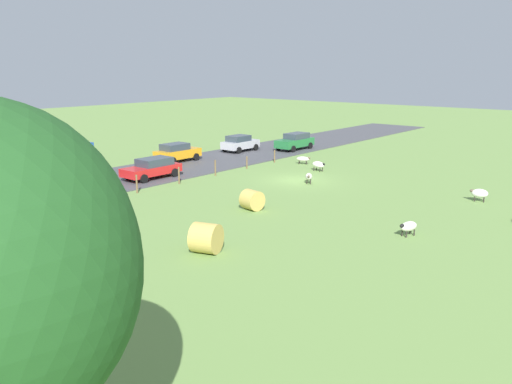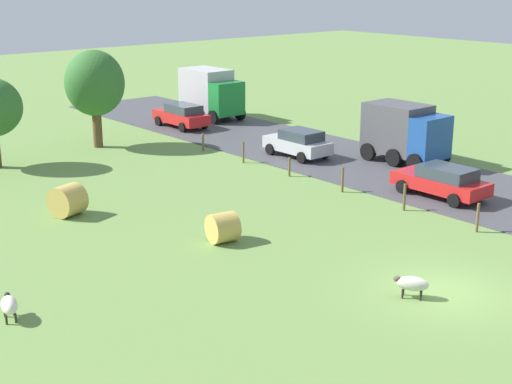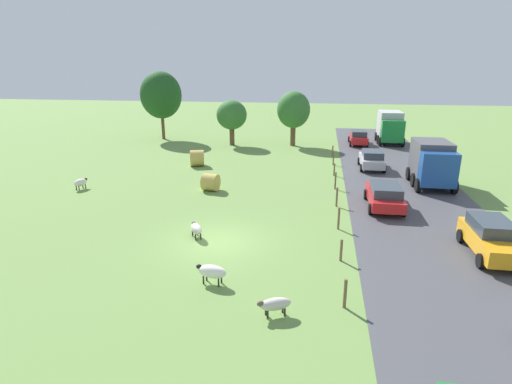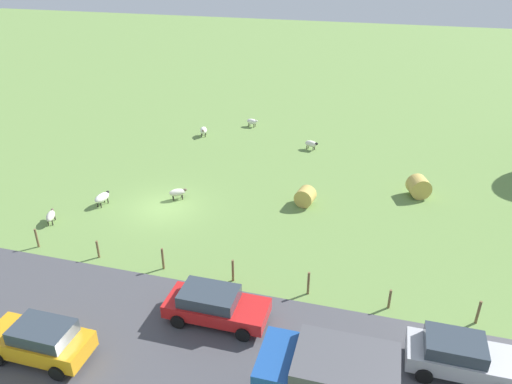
# 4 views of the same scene
# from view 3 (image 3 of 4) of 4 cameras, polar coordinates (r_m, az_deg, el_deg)

# --- Properties ---
(ground_plane) EXTENTS (160.00, 160.00, 0.00)m
(ground_plane) POSITION_cam_3_polar(r_m,az_deg,el_deg) (20.37, -5.29, -7.02)
(ground_plane) COLOR #6B8E47
(road_strip) EXTENTS (8.00, 80.00, 0.06)m
(road_strip) POSITION_cam_3_polar(r_m,az_deg,el_deg) (20.62, 25.01, -8.27)
(road_strip) COLOR #47474C
(road_strip) RESTS_ON ground_plane
(sheep_0) EXTENTS (1.25, 0.85, 0.68)m
(sheep_0) POSITION_cam_3_polar(r_m,az_deg,el_deg) (14.62, 2.64, -15.40)
(sheep_0) COLOR beige
(sheep_0) RESTS_ON ground_plane
(sheep_1) EXTENTS (0.77, 1.18, 0.74)m
(sheep_1) POSITION_cam_3_polar(r_m,az_deg,el_deg) (31.25, -23.32, 1.24)
(sheep_1) COLOR silver
(sheep_1) RESTS_ON ground_plane
(sheep_3) EXTENTS (1.33, 0.71, 0.79)m
(sheep_3) POSITION_cam_3_polar(r_m,az_deg,el_deg) (16.57, -6.19, -10.99)
(sheep_3) COLOR white
(sheep_3) RESTS_ON ground_plane
(sheep_5) EXTENTS (0.97, 1.15, 0.74)m
(sheep_5) POSITION_cam_3_polar(r_m,az_deg,el_deg) (20.84, -8.36, -5.08)
(sheep_5) COLOR beige
(sheep_5) RESTS_ON ground_plane
(hay_bale_0) EXTENTS (1.20, 1.33, 1.18)m
(hay_bale_0) POSITION_cam_3_polar(r_m,az_deg,el_deg) (28.55, -6.37, 1.36)
(hay_bale_0) COLOR tan
(hay_bale_0) RESTS_ON ground_plane
(hay_bale_1) EXTENTS (1.54, 1.67, 1.37)m
(hay_bale_1) POSITION_cam_3_polar(r_m,az_deg,el_deg) (35.83, -8.25, 4.71)
(hay_bale_1) COLOR tan
(hay_bale_1) RESTS_ON ground_plane
(tree_0) EXTENTS (3.53, 3.53, 5.81)m
(tree_0) POSITION_cam_3_polar(r_m,az_deg,el_deg) (44.62, 5.27, 11.34)
(tree_0) COLOR brown
(tree_0) RESTS_ON ground_plane
(tree_1) EXTENTS (4.74, 4.74, 7.80)m
(tree_1) POSITION_cam_3_polar(r_m,az_deg,el_deg) (49.75, -13.14, 13.05)
(tree_1) COLOR brown
(tree_1) RESTS_ON ground_plane
(tree_2) EXTENTS (3.28, 3.28, 4.86)m
(tree_2) POSITION_cam_3_polar(r_m,az_deg,el_deg) (44.84, -3.42, 10.66)
(tree_2) COLOR brown
(tree_2) RESTS_ON ground_plane
(fence_post_0) EXTENTS (0.12, 0.12, 1.13)m
(fence_post_0) POSITION_cam_3_polar(r_m,az_deg,el_deg) (15.32, 12.35, -13.70)
(fence_post_0) COLOR brown
(fence_post_0) RESTS_ON ground_plane
(fence_post_1) EXTENTS (0.12, 0.12, 1.02)m
(fence_post_1) POSITION_cam_3_polar(r_m,az_deg,el_deg) (18.65, 11.82, -7.97)
(fence_post_1) COLOR brown
(fence_post_1) RESTS_ON ground_plane
(fence_post_2) EXTENTS (0.12, 0.12, 1.22)m
(fence_post_2) POSITION_cam_3_polar(r_m,az_deg,el_deg) (22.07, 11.49, -3.63)
(fence_post_2) COLOR brown
(fence_post_2) RESTS_ON ground_plane
(fence_post_3) EXTENTS (0.12, 0.12, 1.22)m
(fence_post_3) POSITION_cam_3_polar(r_m,az_deg,el_deg) (25.61, 11.23, -0.68)
(fence_post_3) COLOR brown
(fence_post_3) RESTS_ON ground_plane
(fence_post_4) EXTENTS (0.12, 0.12, 1.24)m
(fence_post_4) POSITION_cam_3_polar(r_m,az_deg,el_deg) (29.19, 11.04, 1.56)
(fence_post_4) COLOR brown
(fence_post_4) RESTS_ON ground_plane
(fence_post_5) EXTENTS (0.12, 0.12, 1.01)m
(fence_post_5) POSITION_cam_3_polar(r_m,az_deg,el_deg) (32.84, 10.88, 3.10)
(fence_post_5) COLOR brown
(fence_post_5) RESTS_ON ground_plane
(fence_post_6) EXTENTS (0.12, 0.12, 1.21)m
(fence_post_6) POSITION_cam_3_polar(r_m,az_deg,el_deg) (36.47, 10.77, 4.66)
(fence_post_6) COLOR brown
(fence_post_6) RESTS_ON ground_plane
(fence_post_7) EXTENTS (0.12, 0.12, 1.03)m
(fence_post_7) POSITION_cam_3_polar(r_m,az_deg,el_deg) (40.15, 10.67, 5.68)
(fence_post_7) COLOR brown
(fence_post_7) RESTS_ON ground_plane
(truck_0) EXTENTS (2.63, 4.53, 3.17)m
(truck_0) POSITION_cam_3_polar(r_m,az_deg,el_deg) (31.57, 23.40, 3.77)
(truck_0) COLOR #1E4C99
(truck_0) RESTS_ON road_strip
(truck_1) EXTENTS (2.64, 4.79, 3.47)m
(truck_1) POSITION_cam_3_polar(r_m,az_deg,el_deg) (48.00, 18.23, 8.65)
(truck_1) COLOR #197F33
(truck_1) RESTS_ON road_strip
(car_1) EXTENTS (2.09, 4.51, 1.49)m
(car_1) POSITION_cam_3_polar(r_m,az_deg,el_deg) (25.89, 17.55, -0.43)
(car_1) COLOR red
(car_1) RESTS_ON road_strip
(car_2) EXTENTS (2.02, 4.04, 1.57)m
(car_2) POSITION_cam_3_polar(r_m,az_deg,el_deg) (35.55, 15.88, 4.44)
(car_2) COLOR #B7B7BC
(car_2) RESTS_ON road_strip
(car_3) EXTENTS (1.99, 4.38, 1.58)m
(car_3) POSITION_cam_3_polar(r_m,az_deg,el_deg) (46.42, 14.12, 7.45)
(car_3) COLOR red
(car_3) RESTS_ON road_strip
(car_5) EXTENTS (1.97, 4.20, 1.62)m
(car_5) POSITION_cam_3_polar(r_m,az_deg,el_deg) (21.42, 30.09, -5.54)
(car_5) COLOR orange
(car_5) RESTS_ON road_strip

